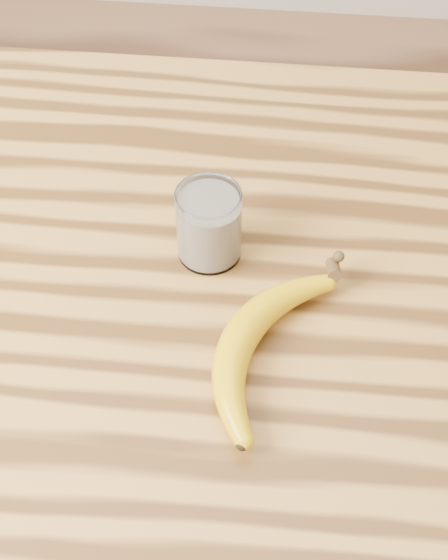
{
  "coord_description": "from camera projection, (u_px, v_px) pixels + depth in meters",
  "views": [
    {
      "loc": [
        0.1,
        -0.59,
        1.6
      ],
      "look_at": [
        0.05,
        -0.05,
        0.93
      ],
      "focal_mm": 50.0,
      "sensor_mm": 36.0,
      "label": 1
    }
  ],
  "objects": [
    {
      "name": "table",
      "position": [
        193.0,
        327.0,
        1.02
      ],
      "size": [
        1.2,
        0.8,
        0.9
      ],
      "color": "#AE7834",
      "rests_on": "ground"
    },
    {
      "name": "smoothie_glass",
      "position": [
        209.0,
        225.0,
        0.89
      ],
      "size": [
        0.08,
        0.08,
        0.09
      ],
      "color": "white",
      "rests_on": "table"
    },
    {
      "name": "banana",
      "position": [
        240.0,
        336.0,
        0.82
      ],
      "size": [
        0.23,
        0.34,
        0.04
      ],
      "primitive_type": null,
      "rotation": [
        0.0,
        0.0,
        -0.36
      ],
      "color": "#D7A408",
      "rests_on": "table"
    }
  ]
}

